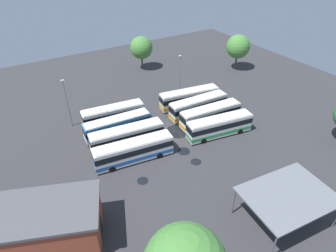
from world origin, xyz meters
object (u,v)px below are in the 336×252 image
lamp_post_far_corner (180,74)px  tree_east_edge (141,48)px  bus_row0_slot2 (210,115)px  bus_row0_slot3 (220,126)px  bus_row1_slot1 (118,126)px  bus_row1_slot3 (134,151)px  bus_row0_slot0 (189,98)px  maintenance_shelter (289,196)px  bus_row1_slot2 (127,136)px  bus_row0_slot1 (198,106)px  bus_row1_slot0 (113,115)px  lamp_post_by_building (67,102)px  tree_northeast (238,47)px  depot_building (52,225)px

lamp_post_far_corner → tree_east_edge: size_ratio=1.08×
bus_row0_slot2 → lamp_post_far_corner: lamp_post_far_corner is taller
bus_row0_slot3 → bus_row1_slot1: size_ratio=1.02×
bus_row1_slot3 → lamp_post_far_corner: bearing=-141.3°
bus_row0_slot0 → bus_row1_slot3: size_ratio=0.99×
maintenance_shelter → lamp_post_far_corner: size_ratio=1.23×
lamp_post_far_corner → maintenance_shelter: bearing=77.8°
bus_row0_slot3 → bus_row1_slot2: size_ratio=0.97×
bus_row0_slot3 → lamp_post_far_corner: (-2.24, -15.67, 3.00)m
bus_row0_slot1 → lamp_post_far_corner: 8.97m
bus_row1_slot3 → maintenance_shelter: bearing=118.1°
bus_row1_slot0 → bus_row1_slot3: size_ratio=0.91×
bus_row1_slot3 → lamp_post_by_building: 15.66m
tree_east_edge → tree_northeast: 23.65m
tree_northeast → lamp_post_by_building: bearing=5.4°
maintenance_shelter → lamp_post_far_corner: (-7.23, -33.30, 0.65)m
bus_row0_slot0 → depot_building: 34.74m
bus_row0_slot3 → tree_northeast: bearing=-137.9°
depot_building → bus_row1_slot0: bearing=-128.5°
bus_row0_slot1 → depot_building: bearing=24.2°
bus_row1_slot2 → lamp_post_far_corner: 19.91m
bus_row1_slot1 → lamp_post_far_corner: bearing=-158.3°
depot_building → lamp_post_far_corner: (-31.12, -21.79, 2.17)m
bus_row1_slot2 → depot_building: 18.41m
lamp_post_far_corner → bus_row0_slot2: bearing=83.8°
bus_row1_slot2 → bus_row1_slot3: size_ratio=0.98×
bus_row0_slot0 → bus_row0_slot2: bearing=86.0°
bus_row0_slot2 → bus_row1_slot0: 17.40m
bus_row1_slot3 → bus_row1_slot1: bearing=-94.8°
bus_row1_slot0 → bus_row1_slot1: (0.81, 3.83, 0.00)m
lamp_post_far_corner → bus_row0_slot1: bearing=81.6°
bus_row1_slot3 → tree_east_edge: size_ratio=1.49×
bus_row1_slot1 → tree_east_edge: (-16.86, -23.63, 3.62)m
bus_row1_slot3 → tree_northeast: size_ratio=1.42×
bus_row0_slot3 → bus_row1_slot2: same height
bus_row0_slot2 → tree_northeast: size_ratio=1.34×
bus_row0_slot2 → tree_northeast: tree_northeast is taller
maintenance_shelter → tree_northeast: size_ratio=1.26×
bus_row1_slot1 → bus_row1_slot3: size_ratio=0.93×
bus_row1_slot2 → tree_east_edge: bearing=-121.7°
bus_row0_slot2 → tree_east_edge: 29.22m
bus_row1_slot2 → tree_east_edge: (-16.77, -27.12, 3.62)m
tree_east_edge → bus_row1_slot3: bearing=60.5°
bus_row1_slot2 → depot_building: depot_building is taller
bus_row0_slot0 → tree_east_edge: 22.04m
bus_row0_slot0 → bus_row0_slot1: size_ratio=1.04×
tree_northeast → lamp_post_far_corner: bearing=12.5°
bus_row1_slot2 → maintenance_shelter: maintenance_shelter is taller
tree_northeast → tree_east_edge: bearing=-31.8°
bus_row1_slot1 → maintenance_shelter: bearing=110.0°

